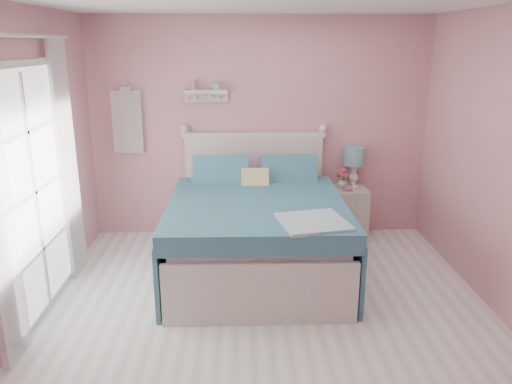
{
  "coord_description": "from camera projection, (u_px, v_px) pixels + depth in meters",
  "views": [
    {
      "loc": [
        -0.22,
        -3.66,
        2.29
      ],
      "look_at": [
        -0.08,
        1.2,
        0.83
      ],
      "focal_mm": 35.0,
      "sensor_mm": 36.0,
      "label": 1
    }
  ],
  "objects": [
    {
      "name": "floor",
      "position": [
        269.0,
        328.0,
        4.16
      ],
      "size": [
        4.5,
        4.5,
        0.0
      ],
      "primitive_type": "plane",
      "color": "silver",
      "rests_on": "ground"
    },
    {
      "name": "room_shell",
      "position": [
        271.0,
        141.0,
        3.71
      ],
      "size": [
        4.5,
        4.5,
        4.5
      ],
      "color": "#D38590",
      "rests_on": "floor"
    },
    {
      "name": "bed",
      "position": [
        256.0,
        231.0,
        5.15
      ],
      "size": [
        1.72,
        2.2,
        1.27
      ],
      "rotation": [
        0.0,
        0.0,
        -0.0
      ],
      "color": "silver",
      "rests_on": "floor"
    },
    {
      "name": "nightstand",
      "position": [
        348.0,
        213.0,
        6.04
      ],
      "size": [
        0.43,
        0.42,
        0.62
      ],
      "color": "beige",
      "rests_on": "floor"
    },
    {
      "name": "table_lamp",
      "position": [
        354.0,
        159.0,
        5.96
      ],
      "size": [
        0.24,
        0.24,
        0.49
      ],
      "color": "white",
      "rests_on": "nightstand"
    },
    {
      "name": "vase",
      "position": [
        343.0,
        182.0,
        5.96
      ],
      "size": [
        0.16,
        0.16,
        0.14
      ],
      "primitive_type": "imported",
      "rotation": [
        0.0,
        0.0,
        -0.19
      ],
      "color": "silver",
      "rests_on": "nightstand"
    },
    {
      "name": "teacup",
      "position": [
        348.0,
        188.0,
        5.84
      ],
      "size": [
        0.11,
        0.11,
        0.08
      ],
      "primitive_type": "imported",
      "rotation": [
        0.0,
        0.0,
        -0.08
      ],
      "color": "#C58495",
      "rests_on": "nightstand"
    },
    {
      "name": "roses",
      "position": [
        343.0,
        173.0,
        5.92
      ],
      "size": [
        0.14,
        0.11,
        0.12
      ],
      "color": "#CD465B",
      "rests_on": "vase"
    },
    {
      "name": "wall_shelf",
      "position": [
        206.0,
        93.0,
        5.75
      ],
      "size": [
        0.5,
        0.15,
        0.25
      ],
      "color": "silver",
      "rests_on": "room_shell"
    },
    {
      "name": "hanging_dress",
      "position": [
        127.0,
        122.0,
        5.81
      ],
      "size": [
        0.34,
        0.03,
        0.72
      ],
      "primitive_type": "cube",
      "color": "white",
      "rests_on": "room_shell"
    },
    {
      "name": "french_door",
      "position": [
        34.0,
        193.0,
        4.18
      ],
      "size": [
        0.04,
        1.32,
        2.16
      ],
      "color": "silver",
      "rests_on": "floor"
    },
    {
      "name": "curtain_far",
      "position": [
        68.0,
        161.0,
        4.87
      ],
      "size": [
        0.04,
        0.4,
        2.32
      ],
      "primitive_type": "cube",
      "color": "white",
      "rests_on": "floor"
    }
  ]
}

